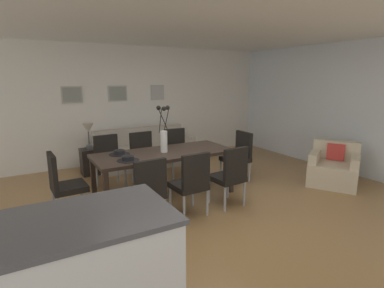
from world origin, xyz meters
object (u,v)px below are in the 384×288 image
at_px(sofa, 145,153).
at_px(framed_picture_center, 118,93).
at_px(framed_picture_right, 157,92).
at_px(dining_chair_near_left, 147,189).
at_px(bowl_near_left, 128,158).
at_px(dining_chair_near_right, 109,159).
at_px(armchair, 333,169).
at_px(centerpiece_vase, 164,135).
at_px(dining_chair_head_west, 63,182).
at_px(dining_chair_far_left, 191,181).
at_px(dining_chair_mid_right, 177,150).
at_px(table_lamp, 88,130).
at_px(dining_chair_head_east, 239,154).
at_px(dining_table, 164,156).
at_px(framed_picture_left, 72,95).
at_px(dining_chair_mid_left, 230,174).
at_px(dining_chair_far_right, 144,155).
at_px(side_table, 91,162).
at_px(bowl_near_right, 119,152).

relative_size(sofa, framed_picture_center, 4.96).
bearing_deg(framed_picture_right, dining_chair_near_left, -115.98).
bearing_deg(bowl_near_left, dining_chair_near_right, 90.26).
relative_size(dining_chair_near_right, armchair, 0.84).
relative_size(dining_chair_near_right, centerpiece_vase, 1.25).
bearing_deg(dining_chair_head_west, framed_picture_center, 57.82).
relative_size(dining_chair_far_left, bowl_near_left, 5.41).
xyz_separation_m(dining_chair_mid_right, table_lamp, (-1.46, 0.93, 0.38)).
bearing_deg(dining_chair_head_east, armchair, -36.32).
relative_size(dining_table, framed_picture_left, 5.36).
bearing_deg(dining_chair_mid_right, dining_chair_far_left, -110.73).
height_order(dining_chair_near_right, centerpiece_vase, centerpiece_vase).
xyz_separation_m(dining_chair_mid_left, armchair, (2.23, -0.14, -0.23)).
bearing_deg(dining_chair_far_right, sofa, 68.37).
distance_m(dining_table, bowl_near_left, 0.70).
distance_m(dining_chair_mid_right, dining_chair_head_west, 2.37).
distance_m(dining_chair_near_left, dining_chair_head_west, 1.21).
bearing_deg(dining_chair_far_left, dining_chair_mid_left, 0.44).
bearing_deg(side_table, table_lamp, 180.00).
height_order(side_table, armchair, armchair).
height_order(dining_chair_near_left, framed_picture_left, framed_picture_left).
relative_size(dining_chair_mid_left, framed_picture_right, 2.66).
distance_m(dining_table, framed_picture_left, 2.73).
xyz_separation_m(sofa, table_lamp, (-1.18, -0.10, 0.61)).
height_order(centerpiece_vase, armchair, centerpiece_vase).
bearing_deg(bowl_near_left, framed_picture_right, 58.30).
bearing_deg(framed_picture_center, dining_table, -90.00).
xyz_separation_m(dining_table, bowl_near_left, (-0.66, -0.21, 0.11)).
xyz_separation_m(dining_table, side_table, (-0.80, 1.79, -0.41)).
distance_m(dining_chair_mid_left, framed_picture_right, 3.43).
bearing_deg(sofa, framed_picture_left, 158.86).
bearing_deg(dining_table, framed_picture_center, 90.00).
bearing_deg(table_lamp, dining_chair_head_west, -111.85).
bearing_deg(bowl_near_left, sofa, 63.49).
bearing_deg(dining_chair_head_east, dining_chair_head_west, -179.15).
height_order(dining_table, dining_chair_near_right, dining_chair_near_right).
relative_size(dining_chair_head_east, framed_picture_left, 2.24).
distance_m(dining_chair_head_east, sofa, 2.20).
bearing_deg(dining_chair_near_left, dining_chair_head_east, 21.77).
relative_size(dining_chair_far_right, bowl_near_right, 5.41).
bearing_deg(framed_picture_center, dining_chair_head_east, -57.30).
bearing_deg(framed_picture_left, bowl_near_left, -83.61).
height_order(dining_chair_head_west, bowl_near_right, dining_chair_head_west).
xyz_separation_m(dining_chair_far_right, dining_chair_mid_left, (0.71, -1.69, 0.00)).
bearing_deg(table_lamp, dining_chair_far_right, -51.20).
xyz_separation_m(side_table, framed_picture_right, (1.75, 0.61, 1.30)).
bearing_deg(dining_chair_far_left, framed_picture_center, 90.23).
distance_m(dining_chair_mid_right, bowl_near_right, 1.50).
xyz_separation_m(dining_chair_near_right, armchair, (3.57, -1.86, -0.23)).
bearing_deg(dining_chair_near_right, dining_chair_head_east, -21.09).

